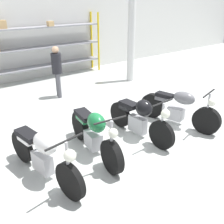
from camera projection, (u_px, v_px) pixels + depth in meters
ground_plane at (123, 146)px, 5.55m from camera, size 30.00×30.00×0.00m
back_wall at (15, 34)px, 9.37m from camera, size 30.00×0.08×3.60m
shelving_rack at (41, 46)px, 9.75m from camera, size 5.01×0.63×2.49m
support_pillar at (131, 34)px, 9.32m from camera, size 0.28×0.28×3.60m
motorcycle_white at (43, 154)px, 4.38m from camera, size 0.69×2.17×1.07m
motorcycle_green at (94, 133)px, 5.12m from camera, size 0.65×2.12×1.09m
motorcycle_black at (140, 117)px, 5.76m from camera, size 0.61×2.01×1.08m
motorcycle_grey at (179, 108)px, 6.34m from camera, size 0.81×2.14×1.04m
person_browsing at (57, 68)px, 7.98m from camera, size 0.39×0.39×1.66m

